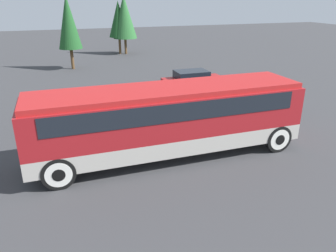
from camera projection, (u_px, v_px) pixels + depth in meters
name	position (u px, v px, depth m)	size (l,w,h in m)	color
ground_plane	(168.00, 155.00, 14.03)	(120.00, 120.00, 0.00)	#38383A
tour_bus	(170.00, 115.00, 13.38)	(11.22, 2.70, 2.99)	#B7B2A8
parked_car_near	(87.00, 105.00, 18.23)	(4.37, 1.88, 1.41)	#BCBCC1
parked_car_mid	(226.00, 94.00, 20.16)	(4.73, 1.89, 1.51)	navy
parked_car_far	(193.00, 81.00, 23.25)	(4.36, 1.83, 1.46)	maroon
tree_left	(124.00, 17.00, 36.93)	(2.71, 2.71, 6.51)	brown
tree_center	(119.00, 19.00, 37.06)	(2.27, 2.27, 5.86)	brown
tree_right	(68.00, 22.00, 28.98)	(2.09, 2.09, 6.52)	brown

